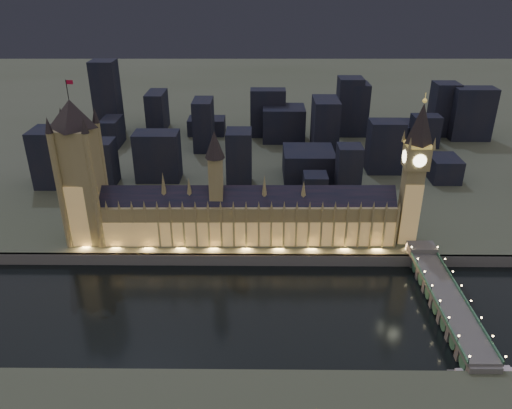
{
  "coord_description": "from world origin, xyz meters",
  "views": [
    {
      "loc": [
        7.68,
        -240.03,
        181.17
      ],
      "look_at": [
        5.0,
        55.0,
        38.0
      ],
      "focal_mm": 35.0,
      "sensor_mm": 36.0,
      "label": 1
    }
  ],
  "objects_px": {
    "westminster_bridge": "(445,299)",
    "river_boat": "(490,374)",
    "palace_of_westminster": "(245,215)",
    "elizabeth_tower": "(416,163)",
    "victoria_tower": "(80,166)"
  },
  "relations": [
    {
      "from": "victoria_tower",
      "to": "westminster_bridge",
      "type": "xyz_separation_m",
      "value": [
        224.83,
        -65.37,
        -56.26
      ]
    },
    {
      "from": "elizabeth_tower",
      "to": "westminster_bridge",
      "type": "relative_size",
      "value": 0.91
    },
    {
      "from": "westminster_bridge",
      "to": "palace_of_westminster",
      "type": "bearing_deg",
      "value": 150.92
    },
    {
      "from": "palace_of_westminster",
      "to": "westminster_bridge",
      "type": "distance_m",
      "value": 135.68
    },
    {
      "from": "westminster_bridge",
      "to": "river_boat",
      "type": "xyz_separation_m",
      "value": [
        4.72,
        -54.11,
        -4.43
      ]
    },
    {
      "from": "westminster_bridge",
      "to": "river_boat",
      "type": "height_order",
      "value": "westminster_bridge"
    },
    {
      "from": "palace_of_westminster",
      "to": "elizabeth_tower",
      "type": "distance_m",
      "value": 116.96
    },
    {
      "from": "elizabeth_tower",
      "to": "victoria_tower",
      "type": "bearing_deg",
      "value": -180.0
    },
    {
      "from": "palace_of_westminster",
      "to": "westminster_bridge",
      "type": "height_order",
      "value": "palace_of_westminster"
    },
    {
      "from": "river_boat",
      "to": "elizabeth_tower",
      "type": "bearing_deg",
      "value": 95.52
    },
    {
      "from": "palace_of_westminster",
      "to": "elizabeth_tower",
      "type": "xyz_separation_m",
      "value": [
        110.4,
        0.17,
        38.61
      ]
    },
    {
      "from": "victoria_tower",
      "to": "westminster_bridge",
      "type": "bearing_deg",
      "value": -16.21
    },
    {
      "from": "palace_of_westminster",
      "to": "river_boat",
      "type": "xyz_separation_m",
      "value": [
        121.95,
        -119.32,
        -24.81
      ]
    },
    {
      "from": "palace_of_westminster",
      "to": "elizabeth_tower",
      "type": "relative_size",
      "value": 1.97
    },
    {
      "from": "palace_of_westminster",
      "to": "victoria_tower",
      "type": "height_order",
      "value": "victoria_tower"
    }
  ]
}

